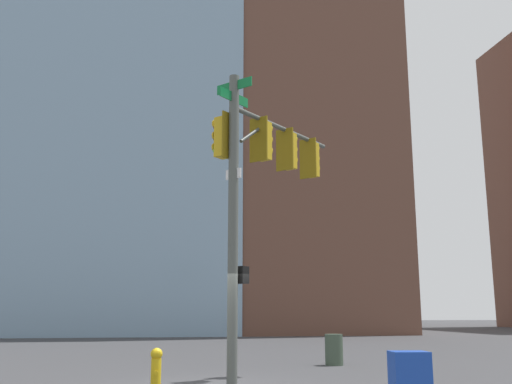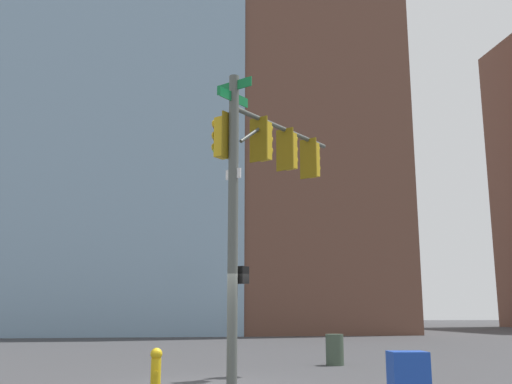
# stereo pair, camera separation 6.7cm
# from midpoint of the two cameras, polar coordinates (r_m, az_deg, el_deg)

# --- Properties ---
(signal_pole_assembly) EXTENTS (3.44, 3.64, 7.34)m
(signal_pole_assembly) POSITION_cam_midpoint_polar(r_m,az_deg,el_deg) (15.01, 0.23, 1.78)
(signal_pole_assembly) COLOR #4C514C
(signal_pole_assembly) RESTS_ON ground_plane
(fire_hydrant) EXTENTS (0.34, 0.26, 0.87)m
(fire_hydrant) POSITION_cam_midpoint_polar(r_m,az_deg,el_deg) (13.49, -9.77, -16.30)
(fire_hydrant) COLOR gold
(fire_hydrant) RESTS_ON ground_plane
(litter_bin) EXTENTS (0.56, 0.56, 0.95)m
(litter_bin) POSITION_cam_midpoint_polar(r_m,az_deg,el_deg) (19.28, 7.44, -14.87)
(litter_bin) COLOR #384738
(litter_bin) RESTS_ON ground_plane
(building_brick_nearside) EXTENTS (19.65, 17.11, 52.94)m
(building_brick_nearside) POSITION_cam_midpoint_polar(r_m,az_deg,el_deg) (56.91, 1.79, 14.38)
(building_brick_nearside) COLOR brown
(building_brick_nearside) RESTS_ON ground_plane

